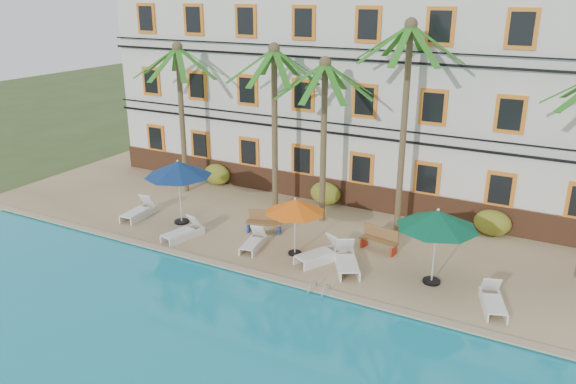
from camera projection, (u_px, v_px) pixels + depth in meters
The scene contains 24 objects.
ground at pixel (254, 266), 21.07m from camera, with size 100.00×100.00×0.00m, color #384C23.
pool_deck at pixel (312, 219), 25.18m from camera, with size 30.00×12.00×0.25m, color tan.
swimming_pool at pixel (120, 368), 15.23m from camera, with size 26.00×12.00×0.20m, color teal.
pool_coping at pixel (241, 270), 20.23m from camera, with size 30.00×0.35×0.06m, color tan.
hotel_building at pixel (358, 86), 27.54m from camera, with size 25.40×6.44×10.22m.
palm_a at pixel (181, 97), 26.74m from camera, with size 4.20×4.20×7.33m.
palm_b at pixel (275, 106), 24.21m from camera, with size 4.20×4.20×7.50m.
palm_c at pixel (324, 118), 23.15m from camera, with size 4.20×4.20×7.07m.
palm_d at pixel (406, 101), 21.78m from camera, with size 4.20×4.20×8.60m.
shrub_left at pixel (217, 174), 29.07m from camera, with size 1.50×0.90×1.10m, color #32631C.
shrub_mid at pixel (325, 193), 26.33m from camera, with size 1.50×0.90×1.10m, color #32631C.
shrub_right at pixel (492, 223), 22.98m from camera, with size 1.50×0.90×1.10m, color #32631C.
umbrella_blue at pixel (178, 169), 23.61m from camera, with size 2.86×2.86×2.85m.
umbrella_red at pixel (295, 206), 20.85m from camera, with size 2.30×2.30×2.31m.
umbrella_green at pixel (437, 220), 18.61m from camera, with size 2.76×2.76×2.75m.
lounger_a at pixel (139, 211), 24.96m from camera, with size 0.81×1.94×0.90m.
lounger_b at pixel (183, 231), 22.84m from camera, with size 1.05×1.91×0.85m.
lounger_c at pixel (254, 242), 21.96m from camera, with size 0.88×1.73×0.78m.
lounger_d at pixel (321, 253), 20.87m from camera, with size 1.54×2.10×0.94m.
lounger_e at pixel (347, 260), 20.30m from camera, with size 1.64×2.13×0.96m.
lounger_f at pixel (493, 301), 17.75m from camera, with size 1.16×1.87×0.83m.
bench_left at pixel (264, 221), 23.37m from camera, with size 1.57×0.95×0.93m.
bench_right at pixel (380, 239), 21.67m from camera, with size 1.56×0.74×0.93m.
pool_ladder at pixel (319, 292), 18.76m from camera, with size 0.54×0.74×0.74m.
Camera 1 is at (10.03, -16.06, 9.74)m, focal length 35.00 mm.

